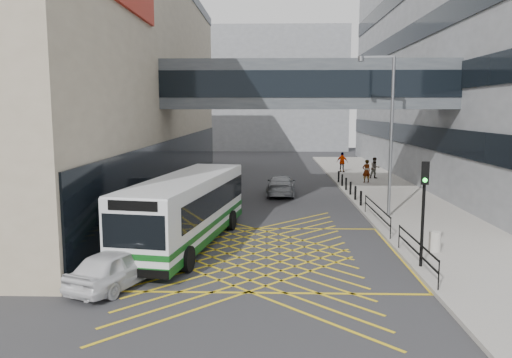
# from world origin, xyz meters

# --- Properties ---
(ground) EXTENTS (120.00, 120.00, 0.00)m
(ground) POSITION_xyz_m (0.00, 0.00, 0.00)
(ground) COLOR #333335
(building_whsmith) EXTENTS (24.17, 42.00, 16.00)m
(building_whsmith) POSITION_xyz_m (-17.98, 16.00, 8.00)
(building_whsmith) COLOR tan
(building_whsmith) RESTS_ON ground
(building_far) EXTENTS (28.00, 16.00, 18.00)m
(building_far) POSITION_xyz_m (-2.00, 60.00, 9.00)
(building_far) COLOR gray
(building_far) RESTS_ON ground
(skybridge) EXTENTS (20.00, 4.10, 3.00)m
(skybridge) POSITION_xyz_m (3.00, 12.00, 7.50)
(skybridge) COLOR #44494E
(skybridge) RESTS_ON ground
(pavement) EXTENTS (6.00, 54.00, 0.16)m
(pavement) POSITION_xyz_m (9.00, 15.00, 0.08)
(pavement) COLOR #9C978E
(pavement) RESTS_ON ground
(box_junction) EXTENTS (12.00, 9.00, 0.01)m
(box_junction) POSITION_xyz_m (0.00, 0.00, 0.00)
(box_junction) COLOR gold
(box_junction) RESTS_ON ground
(bus) EXTENTS (4.28, 11.15, 3.05)m
(bus) POSITION_xyz_m (-2.96, 1.39, 1.64)
(bus) COLOR silver
(bus) RESTS_ON ground
(car_white) EXTENTS (3.21, 4.61, 1.36)m
(car_white) POSITION_xyz_m (-4.50, -4.00, 0.68)
(car_white) COLOR silver
(car_white) RESTS_ON ground
(car_dark) EXTENTS (2.21, 4.33, 1.30)m
(car_dark) POSITION_xyz_m (-3.37, 14.16, 0.65)
(car_dark) COLOR black
(car_dark) RESTS_ON ground
(car_silver) EXTENTS (2.30, 4.92, 1.50)m
(car_silver) POSITION_xyz_m (1.46, 14.60, 0.75)
(car_silver) COLOR gray
(car_silver) RESTS_ON ground
(traffic_light) EXTENTS (0.31, 0.47, 3.96)m
(traffic_light) POSITION_xyz_m (6.31, -2.10, 2.73)
(traffic_light) COLOR black
(traffic_light) RESTS_ON pavement
(street_lamp) EXTENTS (1.97, 0.47, 8.64)m
(street_lamp) POSITION_xyz_m (7.02, 6.96, 5.08)
(street_lamp) COLOR slate
(street_lamp) RESTS_ON pavement
(litter_bin) EXTENTS (0.48, 0.48, 0.83)m
(litter_bin) POSITION_xyz_m (7.50, 0.03, 0.57)
(litter_bin) COLOR #ADA89E
(litter_bin) RESTS_ON pavement
(kerb_railings) EXTENTS (0.05, 12.54, 1.00)m
(kerb_railings) POSITION_xyz_m (6.15, 1.78, 0.88)
(kerb_railings) COLOR black
(kerb_railings) RESTS_ON pavement
(bollards) EXTENTS (0.14, 10.14, 0.90)m
(bollards) POSITION_xyz_m (6.25, 15.00, 0.61)
(bollards) COLOR black
(bollards) RESTS_ON pavement
(pedestrian_a) EXTENTS (0.83, 0.68, 1.84)m
(pedestrian_a) POSITION_xyz_m (8.45, 19.91, 1.08)
(pedestrian_a) COLOR gray
(pedestrian_a) RESTS_ON pavement
(pedestrian_b) EXTENTS (0.96, 0.68, 1.79)m
(pedestrian_b) POSITION_xyz_m (9.63, 22.31, 1.05)
(pedestrian_b) COLOR gray
(pedestrian_b) RESTS_ON pavement
(pedestrian_c) EXTENTS (1.22, 0.97, 1.86)m
(pedestrian_c) POSITION_xyz_m (7.48, 26.70, 1.09)
(pedestrian_c) COLOR gray
(pedestrian_c) RESTS_ON pavement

